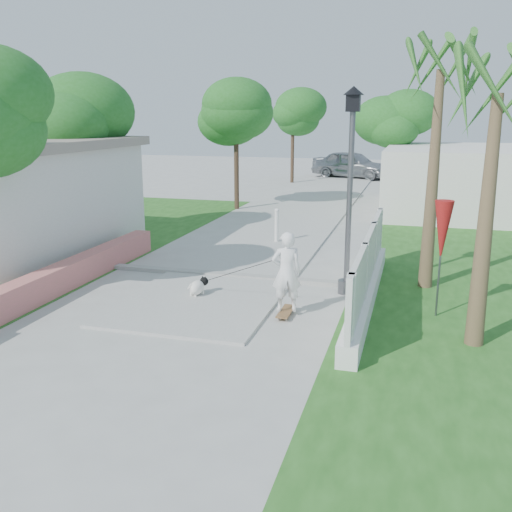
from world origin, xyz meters
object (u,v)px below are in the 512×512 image
(skateboarder, at_px, (247,271))
(street_lamp, at_px, (350,184))
(parked_car, at_px, (352,164))
(patio_umbrella, at_px, (442,233))
(bollard, at_px, (277,225))
(dog, at_px, (198,287))

(skateboarder, bearing_deg, street_lamp, -162.28)
(street_lamp, distance_m, skateboarder, 2.89)
(skateboarder, distance_m, parked_car, 25.32)
(skateboarder, xyz_separation_m, parked_car, (-0.77, 25.30, 0.09))
(skateboarder, bearing_deg, patio_umbrella, 166.58)
(patio_umbrella, distance_m, skateboarder, 3.90)
(street_lamp, xyz_separation_m, parked_car, (-2.63, 23.85, -1.58))
(street_lamp, relative_size, parked_car, 0.90)
(street_lamp, bearing_deg, bollard, 120.96)
(dog, relative_size, parked_car, 0.12)
(bollard, distance_m, parked_car, 19.36)
(patio_umbrella, height_order, skateboarder, patio_umbrella)
(dog, bearing_deg, street_lamp, 44.10)
(street_lamp, relative_size, bollard, 4.07)
(street_lamp, relative_size, skateboarder, 1.81)
(skateboarder, height_order, parked_car, skateboarder)
(bollard, height_order, skateboarder, skateboarder)
(street_lamp, distance_m, patio_umbrella, 2.27)
(bollard, distance_m, patio_umbrella, 7.25)
(dog, height_order, parked_car, parked_car)
(bollard, relative_size, parked_car, 0.22)
(bollard, relative_size, skateboarder, 0.44)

